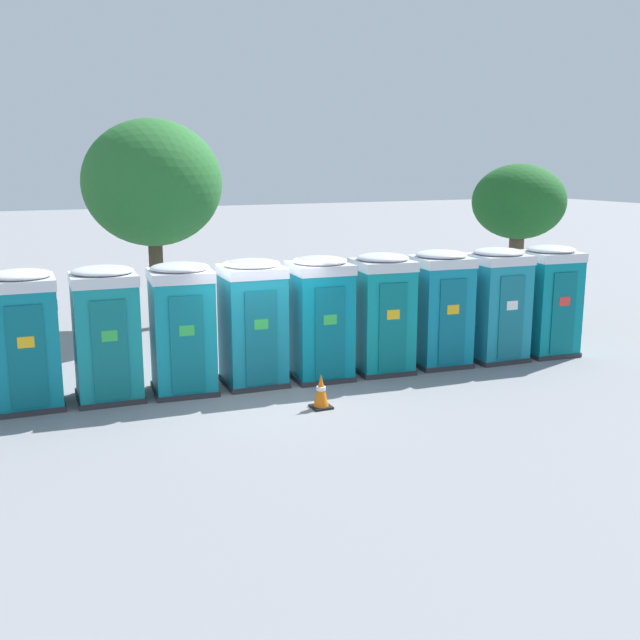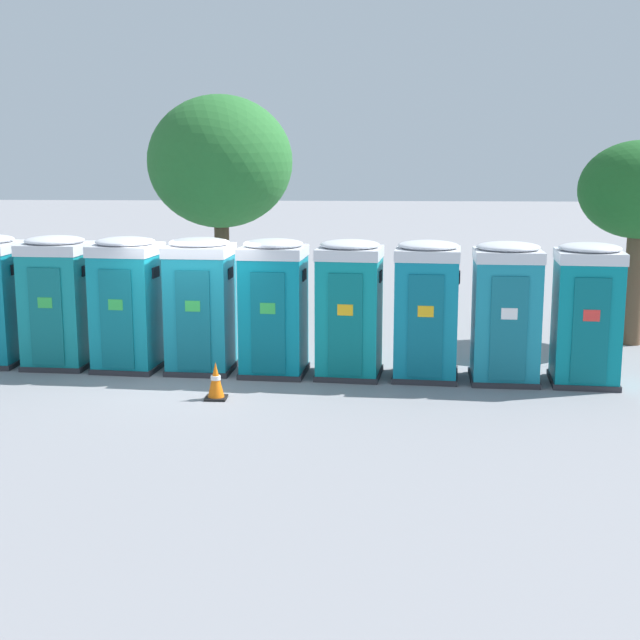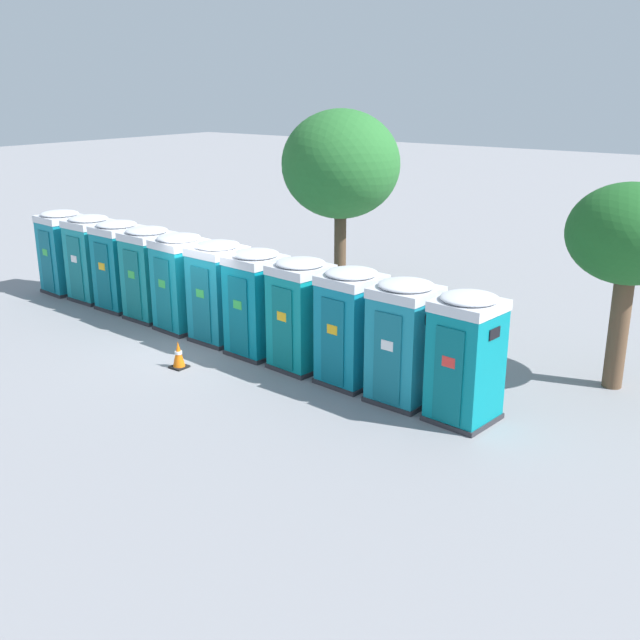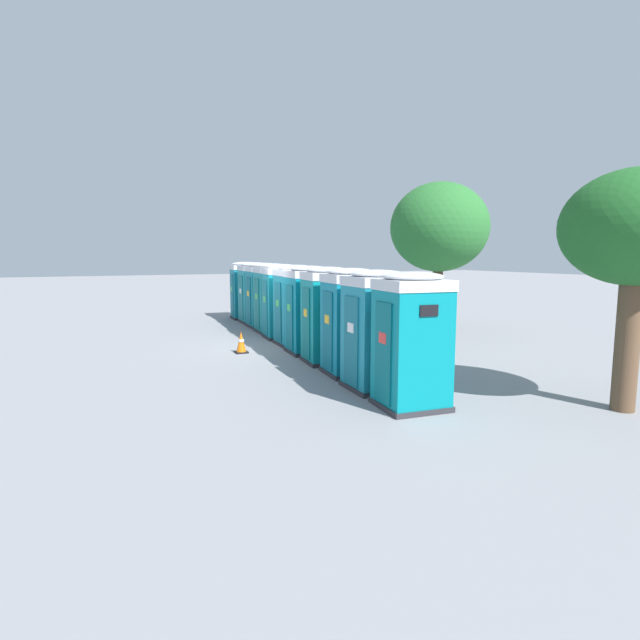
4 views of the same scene
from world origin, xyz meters
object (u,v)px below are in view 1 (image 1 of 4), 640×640
object	(u,v)px
portapotty_4	(182,328)
street_tree_0	(519,204)
portapotty_2	(25,339)
portapotty_8	(440,308)
portapotty_3	(106,333)
portapotty_10	(548,300)
portapotty_6	(320,317)
portapotty_9	(496,304)
portapotty_5	(253,322)
street_tree_1	(153,184)
portapotty_7	(382,312)
traffic_cone	(321,392)

from	to	relation	value
portapotty_4	street_tree_0	size ratio (longest dim) A/B	0.58
portapotty_2	portapotty_8	bearing A→B (deg)	-4.43
portapotty_2	portapotty_3	distance (m)	1.41
portapotty_10	street_tree_0	xyz separation A→B (m)	(1.82, 3.44, 1.98)
portapotty_6	portapotty_4	bearing A→B (deg)	175.31
portapotty_4	portapotty_9	xyz separation A→B (m)	(7.04, -0.53, -0.00)
portapotty_5	portapotty_8	xyz separation A→B (m)	(4.22, -0.32, 0.00)
portapotty_3	portapotty_6	world-z (taller)	same
street_tree_1	portapotty_10	bearing A→B (deg)	-40.87
portapotty_6	portapotty_7	distance (m)	1.41
portapotty_2	portapotty_5	xyz separation A→B (m)	(4.22, -0.34, -0.00)
portapotty_8	street_tree_1	xyz separation A→B (m)	(-4.79, 6.33, 2.56)
portapotty_3	portapotty_10	xyz separation A→B (m)	(9.85, -0.79, 0.00)
portapotty_10	street_tree_0	world-z (taller)	street_tree_0
portapotty_6	portapotty_9	world-z (taller)	same
portapotty_8	portapotty_4	bearing A→B (deg)	176.10
portapotty_5	portapotty_6	xyz separation A→B (m)	(1.40, -0.17, 0.00)
portapotty_2	portapotty_4	bearing A→B (deg)	-5.50
street_tree_1	portapotty_9	bearing A→B (deg)	-46.30
portapotty_7	portapotty_8	size ratio (longest dim) A/B	1.00
portapotty_7	street_tree_1	xyz separation A→B (m)	(-3.38, 6.27, 2.56)
portapotty_5	portapotty_10	size ratio (longest dim) A/B	1.00
portapotty_4	portapotty_5	world-z (taller)	same
portapotty_5	portapotty_9	distance (m)	5.65
portapotty_2	portapotty_5	size ratio (longest dim) A/B	1.00
portapotty_6	portapotty_9	xyz separation A→B (m)	(4.23, -0.30, -0.00)
portapotty_3	portapotty_7	world-z (taller)	same
portapotty_6	portapotty_7	size ratio (longest dim) A/B	1.00
portapotty_3	street_tree_1	bearing A→B (deg)	68.78
portapotty_2	portapotty_10	xyz separation A→B (m)	(11.26, -0.90, 0.00)
portapotty_3	portapotty_5	world-z (taller)	same
portapotty_7	street_tree_1	distance (m)	7.57
portapotty_8	street_tree_0	bearing A→B (deg)	34.55
portapotty_6	portapotty_2	bearing A→B (deg)	174.91
portapotty_7	traffic_cone	distance (m)	2.96
portapotty_6	portapotty_9	size ratio (longest dim) A/B	1.00
portapotty_4	traffic_cone	world-z (taller)	portapotty_4
street_tree_0	street_tree_1	distance (m)	9.95
portapotty_2	portapotty_9	size ratio (longest dim) A/B	1.00
portapotty_8	street_tree_0	distance (m)	5.96
portapotty_5	traffic_cone	xyz separation A→B (m)	(0.60, -1.96, -0.97)
portapotty_6	street_tree_1	bearing A→B (deg)	107.69
street_tree_1	traffic_cone	size ratio (longest dim) A/B	8.61
portapotty_10	street_tree_0	distance (m)	4.36
street_tree_0	traffic_cone	size ratio (longest dim) A/B	6.81
portapotty_2	portapotty_8	distance (m)	8.47
portapotty_5	portapotty_6	world-z (taller)	same
street_tree_0	traffic_cone	distance (m)	10.01
portapotty_7	traffic_cone	size ratio (longest dim) A/B	3.97
portapotty_5	street_tree_0	size ratio (longest dim) A/B	0.58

